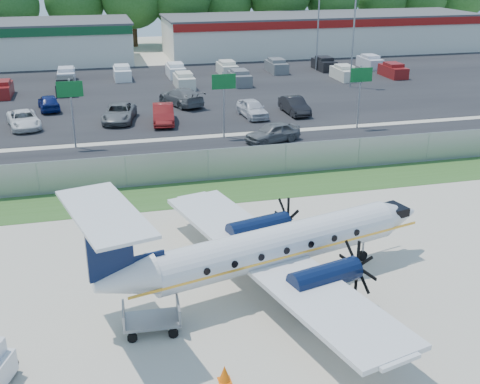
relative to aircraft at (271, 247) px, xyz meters
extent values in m
plane|color=beige|center=(-0.02, -0.80, -1.88)|extent=(170.00, 170.00, 0.00)
cube|color=#2D561E|center=(-0.02, 11.20, -1.87)|extent=(170.00, 4.00, 0.02)
cube|color=black|center=(-0.02, 18.20, -1.86)|extent=(170.00, 8.00, 0.02)
cube|color=black|center=(-0.02, 39.20, -1.86)|extent=(170.00, 32.00, 0.02)
cube|color=gray|center=(-0.02, 13.20, -0.88)|extent=(120.00, 0.02, 1.90)
cube|color=gray|center=(-0.02, 13.20, 0.10)|extent=(120.00, 0.06, 0.06)
cube|color=gray|center=(-0.02, 13.20, -1.83)|extent=(120.00, 0.06, 0.06)
cube|color=silver|center=(25.98, 61.20, 0.62)|extent=(44.00, 12.00, 5.00)
cube|color=#474749|center=(25.98, 61.20, 3.24)|extent=(44.40, 12.40, 0.24)
cube|color=maroon|center=(25.98, 55.10, 2.62)|extent=(44.00, 0.20, 1.00)
cylinder|color=gray|center=(-8.02, 22.20, 0.62)|extent=(0.14, 0.14, 5.00)
cube|color=#0C5923|center=(-8.02, 22.05, 2.42)|extent=(1.80, 0.08, 1.10)
cylinder|color=gray|center=(2.98, 22.20, 0.62)|extent=(0.14, 0.14, 5.00)
cube|color=#0C5923|center=(2.98, 22.05, 2.42)|extent=(1.80, 0.08, 1.10)
cylinder|color=gray|center=(13.98, 22.20, 0.62)|extent=(0.14, 0.14, 5.00)
cube|color=#0C5923|center=(13.98, 22.05, 2.42)|extent=(1.80, 0.08, 1.10)
cylinder|color=gray|center=(19.98, 37.20, 2.62)|extent=(0.18, 0.18, 9.00)
cylinder|color=gray|center=(19.98, 47.20, 2.62)|extent=(0.18, 0.18, 9.00)
cylinder|color=silver|center=(0.34, 0.09, 0.00)|extent=(10.98, 4.32, 1.66)
cone|color=silver|center=(6.55, 1.68, 0.00)|extent=(2.27, 2.08, 1.66)
cone|color=silver|center=(-6.04, -1.55, 0.17)|extent=(2.61, 2.17, 1.66)
cube|color=black|center=(6.38, 1.64, 0.30)|extent=(1.04, 1.29, 0.39)
cube|color=silver|center=(-0.09, -0.02, -0.48)|extent=(6.53, 15.57, 0.19)
cylinder|color=black|center=(1.47, -2.23, -0.35)|extent=(3.11, 1.67, 0.96)
cylinder|color=black|center=(0.21, 2.67, -0.35)|extent=(3.11, 1.67, 0.96)
cube|color=black|center=(-6.47, -1.66, 1.66)|extent=(1.64, 0.56, 2.53)
cube|color=silver|center=(-6.55, -1.68, 2.92)|extent=(3.37, 5.76, 0.12)
cylinder|color=gray|center=(4.73, 1.22, -1.31)|extent=(0.10, 0.10, 1.13)
cylinder|color=black|center=(4.73, 1.22, -1.63)|extent=(0.51, 0.27, 0.49)
cylinder|color=black|center=(0.54, -2.47, -1.60)|extent=(0.63, 0.48, 0.56)
cylinder|color=black|center=(-0.72, 2.43, -1.60)|extent=(0.63, 0.48, 0.56)
cylinder|color=black|center=(-10.12, -3.21, -1.54)|extent=(0.73, 0.47, 0.68)
cube|color=gray|center=(-5.19, -1.99, -1.40)|extent=(2.17, 1.38, 0.13)
cube|color=gray|center=(-6.19, -1.93, -1.09)|extent=(0.15, 1.27, 0.63)
cube|color=gray|center=(-4.19, -2.04, -1.09)|extent=(0.15, 1.27, 0.63)
cylinder|color=black|center=(-5.96, -2.52, -1.69)|extent=(0.39, 0.15, 0.38)
cylinder|color=black|center=(-5.90, -1.37, -1.69)|extent=(0.39, 0.15, 0.38)
cylinder|color=black|center=(-4.49, -2.60, -1.69)|extent=(0.39, 0.15, 0.38)
cylinder|color=black|center=(-4.42, -1.45, -1.69)|extent=(0.39, 0.15, 0.38)
cone|color=#EF5D07|center=(-3.21, -5.40, -1.58)|extent=(0.40, 0.40, 0.60)
cube|color=#EF5D07|center=(-3.21, -5.40, -1.86)|extent=(0.42, 0.42, 0.03)
cone|color=#EF5D07|center=(-5.70, 13.61, -1.59)|extent=(0.39, 0.39, 0.58)
cube|color=#EF5D07|center=(-5.70, 13.61, -1.86)|extent=(0.41, 0.41, 0.03)
imported|color=#595B5E|center=(6.23, 20.12, -1.88)|extent=(4.60, 2.97, 1.46)
imported|color=silver|center=(-12.06, 28.76, -1.88)|extent=(3.20, 5.25, 1.36)
imported|color=#595B5E|center=(-4.47, 28.89, -1.88)|extent=(3.41, 5.57, 1.44)
imported|color=maroon|center=(-0.98, 27.36, -1.88)|extent=(2.17, 4.96, 1.59)
imported|color=silver|center=(6.70, 27.62, -1.88)|extent=(2.12, 4.54, 1.50)
imported|color=black|center=(10.56, 27.77, -1.88)|extent=(1.71, 4.50, 1.47)
imported|color=navy|center=(-10.35, 34.34, -1.88)|extent=(2.26, 4.40, 1.43)
imported|color=#595B5E|center=(1.44, 33.36, -1.88)|extent=(4.12, 6.04, 1.62)
camera|label=1|loc=(-6.62, -21.08, 11.16)|focal=45.00mm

